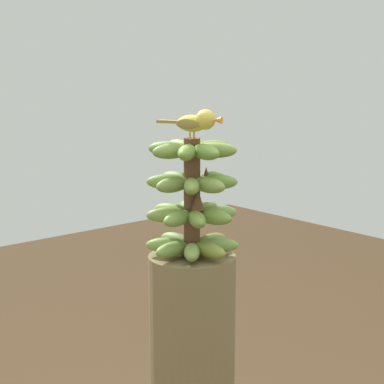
# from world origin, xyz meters

# --- Properties ---
(banana_bunch) EXTENTS (0.27, 0.27, 0.34)m
(banana_bunch) POSITION_xyz_m (-0.00, 0.00, 1.20)
(banana_bunch) COLOR brown
(banana_bunch) RESTS_ON banana_tree
(perched_bird) EXTENTS (0.10, 0.18, 0.08)m
(perched_bird) POSITION_xyz_m (0.01, 0.03, 1.42)
(perched_bird) COLOR #C68933
(perched_bird) RESTS_ON banana_bunch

